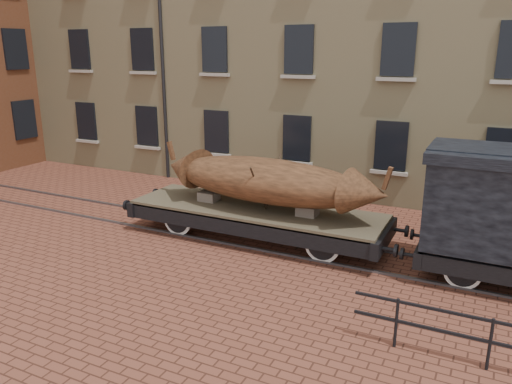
% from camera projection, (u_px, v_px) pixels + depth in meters
% --- Properties ---
extents(ground, '(90.00, 90.00, 0.00)m').
position_uv_depth(ground, '(313.00, 250.00, 14.00)').
color(ground, brown).
extents(warehouse_cream, '(40.00, 10.19, 14.00)m').
position_uv_depth(warehouse_cream, '(479.00, 7.00, 19.41)').
color(warehouse_cream, '#CDB984').
rests_on(warehouse_cream, ground).
extents(rail_track, '(30.00, 1.52, 0.06)m').
position_uv_depth(rail_track, '(313.00, 249.00, 14.00)').
color(rail_track, '#59595E').
rests_on(rail_track, ground).
extents(flatcar_wagon, '(8.42, 2.28, 1.27)m').
position_uv_depth(flatcar_wagon, '(256.00, 214.00, 14.54)').
color(flatcar_wagon, '#4C4532').
rests_on(flatcar_wagon, ground).
extents(iron_boat, '(7.08, 2.37, 1.67)m').
position_uv_depth(iron_boat, '(266.00, 180.00, 14.11)').
color(iron_boat, brown).
rests_on(iron_boat, flatcar_wagon).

